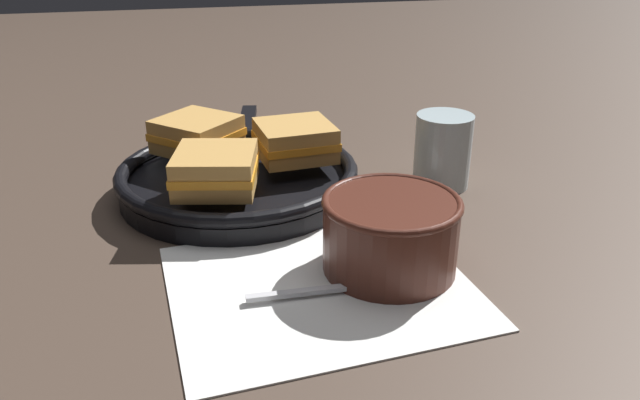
{
  "coord_description": "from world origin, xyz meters",
  "views": [
    {
      "loc": [
        -0.12,
        -0.59,
        0.34
      ],
      "look_at": [
        0.03,
        0.04,
        0.04
      ],
      "focal_mm": 35.0,
      "sensor_mm": 36.0,
      "label": 1
    }
  ],
  "objects_px": {
    "spoon": "(373,284)",
    "skillet": "(238,178)",
    "sandwich_near_right": "(216,170)",
    "drinking_glass": "(443,151)",
    "soup_bowl": "(391,230)",
    "sandwich_near_left": "(197,134)",
    "sandwich_far_left": "(295,140)"
  },
  "relations": [
    {
      "from": "spoon",
      "to": "skillet",
      "type": "height_order",
      "value": "skillet"
    },
    {
      "from": "skillet",
      "to": "sandwich_near_right",
      "type": "xyz_separation_m",
      "value": [
        -0.03,
        -0.07,
        0.04
      ]
    },
    {
      "from": "sandwich_near_right",
      "to": "drinking_glass",
      "type": "distance_m",
      "value": 0.31
    },
    {
      "from": "soup_bowl",
      "to": "sandwich_near_left",
      "type": "height_order",
      "value": "sandwich_near_left"
    },
    {
      "from": "sandwich_far_left",
      "to": "sandwich_near_right",
      "type": "bearing_deg",
      "value": -144.25
    },
    {
      "from": "spoon",
      "to": "sandwich_near_right",
      "type": "relative_size",
      "value": 1.54
    },
    {
      "from": "sandwich_near_left",
      "to": "sandwich_far_left",
      "type": "bearing_deg",
      "value": -24.25
    },
    {
      "from": "spoon",
      "to": "sandwich_far_left",
      "type": "xyz_separation_m",
      "value": [
        -0.02,
        0.28,
        0.06
      ]
    },
    {
      "from": "soup_bowl",
      "to": "drinking_glass",
      "type": "height_order",
      "value": "drinking_glass"
    },
    {
      "from": "spoon",
      "to": "sandwich_far_left",
      "type": "distance_m",
      "value": 0.28
    },
    {
      "from": "sandwich_near_left",
      "to": "soup_bowl",
      "type": "bearing_deg",
      "value": -59.31
    },
    {
      "from": "sandwich_near_left",
      "to": "sandwich_far_left",
      "type": "xyz_separation_m",
      "value": [
        0.13,
        -0.06,
        0.0
      ]
    },
    {
      "from": "soup_bowl",
      "to": "sandwich_near_left",
      "type": "bearing_deg",
      "value": 120.69
    },
    {
      "from": "soup_bowl",
      "to": "sandwich_near_right",
      "type": "xyz_separation_m",
      "value": [
        -0.16,
        0.16,
        0.02
      ]
    },
    {
      "from": "sandwich_far_left",
      "to": "sandwich_near_left",
      "type": "bearing_deg",
      "value": 155.75
    },
    {
      "from": "sandwich_near_left",
      "to": "sandwich_near_right",
      "type": "bearing_deg",
      "value": -84.25
    },
    {
      "from": "spoon",
      "to": "sandwich_near_left",
      "type": "bearing_deg",
      "value": 115.62
    },
    {
      "from": "spoon",
      "to": "sandwich_near_left",
      "type": "distance_m",
      "value": 0.37
    },
    {
      "from": "sandwich_near_right",
      "to": "drinking_glass",
      "type": "height_order",
      "value": "drinking_glass"
    },
    {
      "from": "soup_bowl",
      "to": "sandwich_near_left",
      "type": "distance_m",
      "value": 0.35
    },
    {
      "from": "sandwich_near_left",
      "to": "skillet",
      "type": "bearing_deg",
      "value": -53.11
    },
    {
      "from": "sandwich_near_left",
      "to": "drinking_glass",
      "type": "distance_m",
      "value": 0.34
    },
    {
      "from": "drinking_glass",
      "to": "sandwich_far_left",
      "type": "bearing_deg",
      "value": 166.91
    },
    {
      "from": "sandwich_near_right",
      "to": "soup_bowl",
      "type": "bearing_deg",
      "value": -44.58
    },
    {
      "from": "sandwich_near_right",
      "to": "sandwich_far_left",
      "type": "distance_m",
      "value": 0.14
    },
    {
      "from": "sandwich_far_left",
      "to": "drinking_glass",
      "type": "distance_m",
      "value": 0.2
    },
    {
      "from": "spoon",
      "to": "drinking_glass",
      "type": "height_order",
      "value": "drinking_glass"
    },
    {
      "from": "skillet",
      "to": "sandwich_near_left",
      "type": "distance_m",
      "value": 0.09
    },
    {
      "from": "soup_bowl",
      "to": "spoon",
      "type": "bearing_deg",
      "value": -128.44
    },
    {
      "from": "sandwich_near_left",
      "to": "spoon",
      "type": "bearing_deg",
      "value": -66.11
    },
    {
      "from": "soup_bowl",
      "to": "skillet",
      "type": "distance_m",
      "value": 0.27
    },
    {
      "from": "spoon",
      "to": "drinking_glass",
      "type": "bearing_deg",
      "value": 55.33
    }
  ]
}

